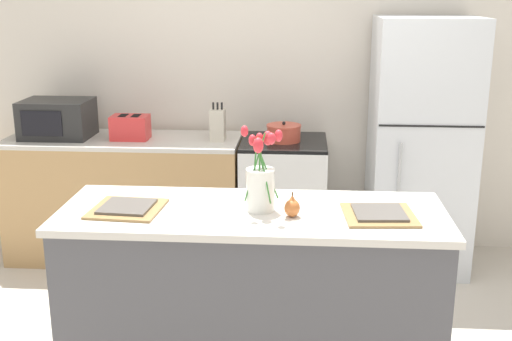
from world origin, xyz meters
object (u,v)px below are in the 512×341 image
object	(u,v)px
stove_range	(283,202)
plate_setting_right	(379,214)
flower_vase	(261,182)
microwave	(57,119)
cooking_pot	(284,133)
refrigerator	(420,146)
toaster	(130,127)
pear_figurine	(292,207)
plate_setting_left	(127,208)
knife_block	(218,125)

from	to	relation	value
stove_range	plate_setting_right	size ratio (longest dim) A/B	2.68
flower_vase	microwave	xyz separation A→B (m)	(-1.57, 1.60, -0.04)
cooking_pot	refrigerator	bearing A→B (deg)	0.81
toaster	refrigerator	bearing A→B (deg)	0.92
toaster	plate_setting_right	bearing A→B (deg)	-45.71
stove_range	plate_setting_right	world-z (taller)	plate_setting_right
pear_figurine	microwave	size ratio (longest dim) A/B	0.24
flower_vase	plate_setting_left	xyz separation A→B (m)	(-0.62, -0.04, -0.13)
refrigerator	plate_setting_right	bearing A→B (deg)	-105.96
microwave	knife_block	xyz separation A→B (m)	(1.16, -0.02, -0.02)
refrigerator	flower_vase	xyz separation A→B (m)	(-1.01, -1.61, 0.20)
plate_setting_right	microwave	bearing A→B (deg)	142.09
plate_setting_left	knife_block	xyz separation A→B (m)	(0.21, 1.62, 0.06)
flower_vase	microwave	bearing A→B (deg)	134.35
toaster	stove_range	bearing A→B (deg)	1.68
toaster	microwave	distance (m)	0.54
stove_range	flower_vase	world-z (taller)	flower_vase
stove_range	knife_block	bearing A→B (deg)	-177.66
pear_figurine	knife_block	xyz separation A→B (m)	(-0.55, 1.66, 0.02)
refrigerator	microwave	world-z (taller)	refrigerator
pear_figurine	plate_setting_left	distance (m)	0.77
cooking_pot	stove_range	bearing A→B (deg)	79.19
pear_figurine	knife_block	distance (m)	1.75
stove_range	pear_figurine	distance (m)	1.76
flower_vase	refrigerator	bearing A→B (deg)	57.81
plate_setting_right	cooking_pot	distance (m)	1.70
microwave	knife_block	distance (m)	1.16
plate_setting_right	microwave	xyz separation A→B (m)	(-2.11, 1.64, 0.08)
microwave	toaster	bearing A→B (deg)	-3.33
knife_block	flower_vase	bearing A→B (deg)	-75.65
stove_range	plate_setting_left	size ratio (longest dim) A/B	2.68
pear_figurine	plate_setting_left	xyz separation A→B (m)	(-0.77, 0.03, -0.04)
refrigerator	microwave	distance (m)	2.58
refrigerator	cooking_pot	bearing A→B (deg)	-179.19
flower_vase	toaster	xyz separation A→B (m)	(-1.03, 1.57, -0.09)
plate_setting_right	pear_figurine	bearing A→B (deg)	-174.99
pear_figurine	knife_block	size ratio (longest dim) A/B	0.43
plate_setting_right	microwave	world-z (taller)	microwave
flower_vase	cooking_pot	bearing A→B (deg)	87.91
flower_vase	pear_figurine	bearing A→B (deg)	-26.15
stove_range	refrigerator	bearing A→B (deg)	0.04
pear_figurine	toaster	distance (m)	2.02
plate_setting_right	stove_range	bearing A→B (deg)	106.29
toaster	cooking_pot	size ratio (longest dim) A/B	1.15
stove_range	microwave	distance (m)	1.73
stove_range	microwave	world-z (taller)	microwave
toaster	cooking_pot	bearing A→B (deg)	1.01
toaster	microwave	world-z (taller)	microwave
stove_range	cooking_pot	world-z (taller)	cooking_pot
plate_setting_left	toaster	xyz separation A→B (m)	(-0.41, 1.61, 0.03)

